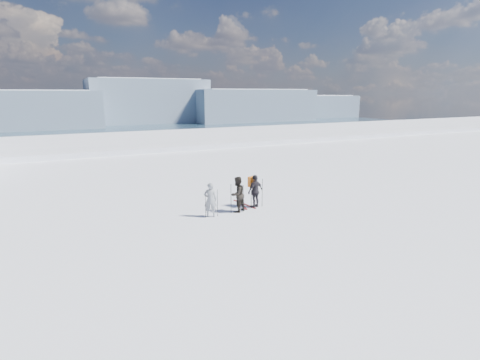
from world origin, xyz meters
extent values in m
plane|color=white|center=(0.00, 60.00, -17.50)|extent=(220.00, 208.01, 71.62)
cube|color=white|center=(0.00, 30.00, -6.50)|extent=(180.00, 16.00, 14.00)
plane|color=#223C4E|center=(0.00, 290.00, -30.00)|extent=(820.00, 820.00, 0.00)
cube|color=slate|center=(-40.00, 440.00, -11.00)|extent=(160.00, 80.00, 38.00)
cube|color=white|center=(-40.00, 440.00, 5.00)|extent=(136.00, 70.00, 8.00)
cube|color=slate|center=(100.00, 470.00, -4.00)|extent=(140.00, 80.00, 52.00)
cube|color=white|center=(100.00, 470.00, 19.00)|extent=(119.00, 70.00, 8.00)
cube|color=slate|center=(230.00, 440.00, -10.00)|extent=(160.00, 80.00, 40.00)
cube|color=white|center=(230.00, 440.00, 7.00)|extent=(136.00, 70.00, 8.00)
cube|color=slate|center=(350.00, 470.00, -14.00)|extent=(130.00, 80.00, 32.00)
cube|color=white|center=(350.00, 470.00, -1.00)|extent=(110.50, 70.00, 8.00)
imported|color=gray|center=(-3.15, 3.73, 0.75)|extent=(0.63, 0.50, 1.50)
imported|color=black|center=(-1.82, 3.82, 0.80)|extent=(0.96, 0.88, 1.60)
imported|color=black|center=(-0.78, 4.07, 0.77)|extent=(0.97, 0.63, 1.54)
cube|color=orange|center=(-0.85, 4.31, 1.77)|extent=(0.37, 0.28, 0.47)
cylinder|color=black|center=(-3.38, 3.70, 0.57)|extent=(0.02, 0.02, 1.13)
cylinder|color=black|center=(-2.85, 3.64, 0.59)|extent=(0.02, 0.02, 1.19)
cylinder|color=black|center=(-2.16, 3.76, 0.66)|extent=(0.02, 0.02, 1.31)
cylinder|color=black|center=(-1.57, 3.75, 0.60)|extent=(0.02, 0.02, 1.21)
cylinder|color=black|center=(-1.03, 4.01, 0.59)|extent=(0.02, 0.02, 1.18)
cylinder|color=black|center=(-0.44, 4.03, 0.66)|extent=(0.02, 0.02, 1.33)
cube|color=black|center=(-1.16, 4.70, 0.01)|extent=(0.44, 1.68, 0.03)
cube|color=black|center=(-1.02, 4.70, 0.01)|extent=(0.38, 1.69, 0.03)
camera|label=1|loc=(-8.81, -10.48, 5.13)|focal=28.00mm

